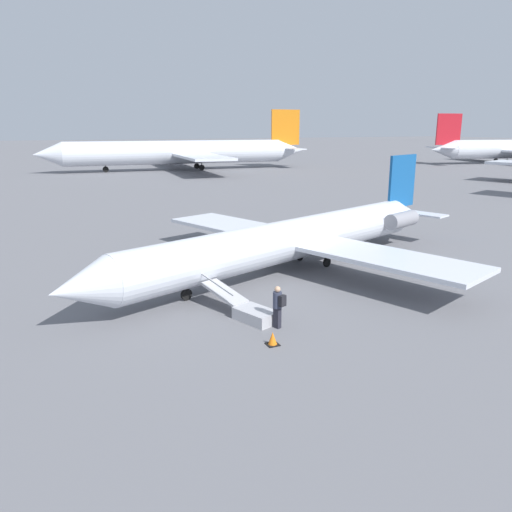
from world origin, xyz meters
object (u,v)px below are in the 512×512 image
(airplane_main, at_px, (299,238))
(passenger, at_px, (278,304))
(airplane_taxiing_distant, at_px, (183,152))
(boarding_stairs, at_px, (249,310))
(airplane_far_center, at_px, (511,149))

(airplane_main, height_order, passenger, airplane_main)
(airplane_taxiing_distant, height_order, boarding_stairs, airplane_taxiing_distant)
(airplane_taxiing_distant, relative_size, passenger, 28.65)
(airplane_taxiing_distant, bearing_deg, airplane_main, 82.94)
(airplane_main, xyz_separation_m, airplane_far_center, (-82.54, -53.90, 1.35))
(airplane_taxiing_distant, relative_size, boarding_stairs, 12.12)
(airplane_taxiing_distant, bearing_deg, boarding_stairs, 79.55)
(airplane_far_center, distance_m, boarding_stairs, 106.60)
(airplane_far_center, bearing_deg, passenger, -132.97)
(airplane_main, relative_size, airplane_taxiing_distant, 0.53)
(airplane_far_center, bearing_deg, airplane_main, -134.80)
(passenger, bearing_deg, boarding_stairs, 4.22)
(airplane_main, height_order, boarding_stairs, airplane_main)
(airplane_main, xyz_separation_m, airplane_taxiing_distant, (-12.74, -66.59, 1.51))
(boarding_stairs, bearing_deg, passenger, -175.78)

